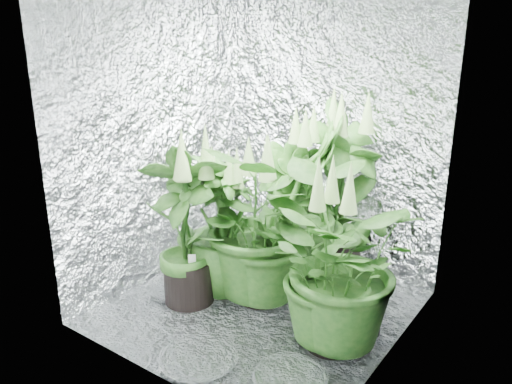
{
  "coord_description": "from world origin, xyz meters",
  "views": [
    {
      "loc": [
        1.53,
        -2.16,
        1.57
      ],
      "look_at": [
        -0.02,
        0.0,
        0.72
      ],
      "focal_mm": 35.0,
      "sensor_mm": 36.0,
      "label": 1
    }
  ],
  "objects_px": {
    "plant_f": "(186,226)",
    "plant_b": "(340,194)",
    "plant_a": "(262,222)",
    "plant_d": "(224,227)",
    "plant_c": "(303,208)",
    "circulation_fan": "(364,308)",
    "plant_e": "(334,264)"
  },
  "relations": [
    {
      "from": "plant_f",
      "to": "plant_b",
      "type": "bearing_deg",
      "value": 54.71
    },
    {
      "from": "plant_a",
      "to": "plant_d",
      "type": "xyz_separation_m",
      "value": [
        -0.24,
        -0.06,
        -0.07
      ]
    },
    {
      "from": "plant_c",
      "to": "circulation_fan",
      "type": "relative_size",
      "value": 3.51
    },
    {
      "from": "plant_a",
      "to": "circulation_fan",
      "type": "distance_m",
      "value": 0.76
    },
    {
      "from": "plant_c",
      "to": "plant_e",
      "type": "bearing_deg",
      "value": -44.74
    },
    {
      "from": "plant_c",
      "to": "plant_d",
      "type": "height_order",
      "value": "plant_c"
    },
    {
      "from": "plant_d",
      "to": "plant_f",
      "type": "height_order",
      "value": "plant_f"
    },
    {
      "from": "circulation_fan",
      "to": "plant_a",
      "type": "bearing_deg",
      "value": 172.39
    },
    {
      "from": "plant_d",
      "to": "plant_b",
      "type": "bearing_deg",
      "value": 51.32
    },
    {
      "from": "plant_b",
      "to": "plant_e",
      "type": "relative_size",
      "value": 1.26
    },
    {
      "from": "plant_c",
      "to": "plant_e",
      "type": "relative_size",
      "value": 1.18
    },
    {
      "from": "plant_a",
      "to": "plant_e",
      "type": "height_order",
      "value": "plant_a"
    },
    {
      "from": "plant_f",
      "to": "circulation_fan",
      "type": "distance_m",
      "value": 1.11
    },
    {
      "from": "plant_b",
      "to": "plant_c",
      "type": "bearing_deg",
      "value": -109.58
    },
    {
      "from": "plant_b",
      "to": "plant_f",
      "type": "distance_m",
      "value": 1.01
    },
    {
      "from": "plant_d",
      "to": "circulation_fan",
      "type": "distance_m",
      "value": 0.96
    },
    {
      "from": "plant_d",
      "to": "plant_f",
      "type": "relative_size",
      "value": 0.88
    },
    {
      "from": "plant_d",
      "to": "plant_e",
      "type": "height_order",
      "value": "plant_e"
    },
    {
      "from": "plant_c",
      "to": "circulation_fan",
      "type": "height_order",
      "value": "plant_c"
    },
    {
      "from": "plant_f",
      "to": "circulation_fan",
      "type": "xyz_separation_m",
      "value": [
        1.01,
        0.31,
        -0.35
      ]
    },
    {
      "from": "plant_c",
      "to": "plant_f",
      "type": "bearing_deg",
      "value": -131.99
    },
    {
      "from": "plant_a",
      "to": "plant_b",
      "type": "bearing_deg",
      "value": 66.36
    },
    {
      "from": "plant_f",
      "to": "plant_c",
      "type": "bearing_deg",
      "value": 48.01
    },
    {
      "from": "plant_e",
      "to": "plant_a",
      "type": "bearing_deg",
      "value": 161.64
    },
    {
      "from": "plant_b",
      "to": "plant_d",
      "type": "bearing_deg",
      "value": -128.68
    },
    {
      "from": "plant_b",
      "to": "plant_e",
      "type": "xyz_separation_m",
      "value": [
        0.34,
        -0.73,
        -0.11
      ]
    },
    {
      "from": "plant_c",
      "to": "plant_d",
      "type": "relative_size",
      "value": 1.24
    },
    {
      "from": "plant_b",
      "to": "plant_f",
      "type": "height_order",
      "value": "plant_b"
    },
    {
      "from": "plant_e",
      "to": "plant_d",
      "type": "bearing_deg",
      "value": 170.67
    },
    {
      "from": "plant_a",
      "to": "plant_e",
      "type": "xyz_separation_m",
      "value": [
        0.58,
        -0.19,
        -0.03
      ]
    },
    {
      "from": "plant_a",
      "to": "plant_c",
      "type": "bearing_deg",
      "value": 61.93
    },
    {
      "from": "plant_d",
      "to": "plant_e",
      "type": "bearing_deg",
      "value": -9.33
    }
  ]
}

